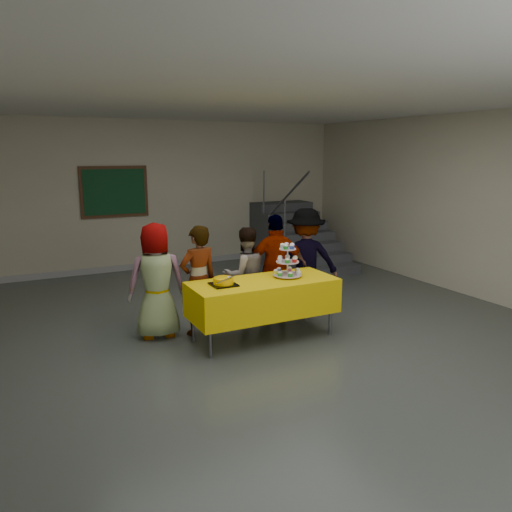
{
  "coord_description": "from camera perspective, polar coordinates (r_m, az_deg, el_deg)",
  "views": [
    {
      "loc": [
        -2.81,
        -5.03,
        2.36
      ],
      "look_at": [
        0.0,
        0.58,
        1.05
      ],
      "focal_mm": 35.0,
      "sensor_mm": 36.0,
      "label": 1
    }
  ],
  "objects": [
    {
      "name": "noticeboard",
      "position": [
        10.2,
        -15.87,
        7.07
      ],
      "size": [
        1.3,
        0.05,
        1.0
      ],
      "color": "#472B16",
      "rests_on": "ground"
    },
    {
      "name": "schoolchild_d",
      "position": [
        7.03,
        2.34,
        -1.39
      ],
      "size": [
        0.96,
        0.6,
        1.52
      ],
      "primitive_type": "imported",
      "rotation": [
        0.0,
        0.0,
        2.86
      ],
      "color": "slate",
      "rests_on": "ground"
    },
    {
      "name": "bake_table",
      "position": [
        6.37,
        0.81,
        -4.69
      ],
      "size": [
        1.88,
        0.78,
        0.77
      ],
      "color": "#595960",
      "rests_on": "ground"
    },
    {
      "name": "schoolchild_c",
      "position": [
        6.98,
        -1.23,
        -2.19
      ],
      "size": [
        0.69,
        0.56,
        1.35
      ],
      "primitive_type": "imported",
      "rotation": [
        0.0,
        0.0,
        3.07
      ],
      "color": "slate",
      "rests_on": "ground"
    },
    {
      "name": "staircase",
      "position": [
        10.85,
        4.35,
        1.82
      ],
      "size": [
        1.3,
        2.4,
        2.04
      ],
      "color": "#424447",
      "rests_on": "ground"
    },
    {
      "name": "cupcake_stand",
      "position": [
        6.47,
        3.62,
        -0.82
      ],
      "size": [
        0.38,
        0.38,
        0.44
      ],
      "color": "silver",
      "rests_on": "bake_table"
    },
    {
      "name": "schoolchild_b",
      "position": [
        6.54,
        -6.59,
        -2.79
      ],
      "size": [
        0.58,
        0.44,
        1.45
      ],
      "primitive_type": "imported",
      "rotation": [
        0.0,
        0.0,
        3.33
      ],
      "color": "slate",
      "rests_on": "ground"
    },
    {
      "name": "room_shell",
      "position": [
        5.78,
        2.52,
        9.49
      ],
      "size": [
        10.0,
        10.04,
        3.02
      ],
      "color": "#4C514C",
      "rests_on": "ground"
    },
    {
      "name": "schoolchild_a",
      "position": [
        6.5,
        -11.29,
        -2.78
      ],
      "size": [
        0.8,
        0.58,
        1.5
      ],
      "primitive_type": "imported",
      "rotation": [
        0.0,
        0.0,
        2.99
      ],
      "color": "#5C5C66",
      "rests_on": "ground"
    },
    {
      "name": "schoolchild_e",
      "position": [
        7.49,
        5.68,
        -0.48
      ],
      "size": [
        1.14,
        0.88,
        1.55
      ],
      "primitive_type": "imported",
      "rotation": [
        0.0,
        0.0,
        2.79
      ],
      "color": "slate",
      "rests_on": "ground"
    },
    {
      "name": "bear_cake",
      "position": [
        6.09,
        -3.74,
        -2.82
      ],
      "size": [
        0.32,
        0.36,
        0.12
      ],
      "color": "black",
      "rests_on": "bake_table"
    }
  ]
}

